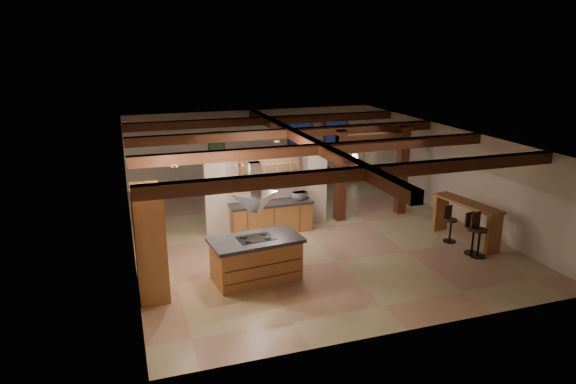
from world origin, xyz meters
The scene contains 23 objects.
ground centered at (0.00, 0.00, 0.00)m, with size 12.00×12.00×0.00m, color tan.
room_walls centered at (0.00, 0.00, 1.78)m, with size 12.00×12.00×12.00m.
ceiling_beams centered at (0.00, 0.00, 2.76)m, with size 10.00×12.00×0.28m.
timber_posts centered at (2.50, 0.50, 1.76)m, with size 2.50×0.30×2.90m.
partition_wall centered at (-1.00, 0.50, 1.10)m, with size 3.80×0.18×2.20m, color beige.
pantry_cabinet centered at (-4.67, -2.60, 1.20)m, with size 0.67×1.60×2.40m.
back_counter centered at (-1.00, 0.11, 0.48)m, with size 2.50×0.66×0.94m.
upper_display_cabinet centered at (-1.00, 0.31, 1.85)m, with size 1.80×0.36×0.95m.
range_hood centered at (-2.26, -2.81, 1.78)m, with size 1.10×1.10×1.40m.
back_windows centered at (2.80, 5.93, 1.50)m, with size 2.70×0.07×1.70m.
framed_art centered at (-1.50, 5.94, 1.70)m, with size 0.65×0.05×0.85m.
recessed_cans centered at (-2.53, -1.93, 2.87)m, with size 3.16×2.46×0.03m.
kitchen_island centered at (-2.26, -2.81, 0.54)m, with size 2.26×1.37×1.07m.
dining_table centered at (0.14, 2.41, 0.34)m, with size 1.91×1.07×0.67m, color #381D0E.
sofa centered at (2.03, 5.08, 0.31)m, with size 2.11×0.82×0.62m, color black.
microwave centered at (-0.10, 0.11, 1.05)m, with size 0.41×0.28×0.23m, color #B5B5BA.
bar_counter centered at (4.06, -2.33, 0.79)m, with size 0.89×2.29×1.17m.
side_table centered at (4.25, 5.38, 0.31)m, with size 0.50×0.50×0.62m, color #351E0D.
table_lamp centered at (4.25, 5.38, 0.85)m, with size 0.27×0.27×0.32m.
bar_stool_a centered at (3.69, -3.35, 0.61)m, with size 0.43×0.44×1.19m.
bar_stool_b centered at (3.66, -3.14, 0.57)m, with size 0.41×0.42×1.13m.
bar_stool_c centered at (3.62, -2.22, 0.53)m, with size 0.37×0.38×1.04m.
dining_chairs centered at (0.14, 2.41, 0.65)m, with size 2.39×2.39×1.29m.
Camera 1 is at (-5.11, -13.79, 5.55)m, focal length 32.00 mm.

